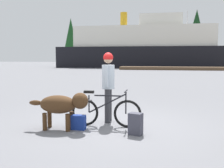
% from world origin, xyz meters
% --- Properties ---
extents(ground_plane, '(160.00, 160.00, 0.00)m').
position_xyz_m(ground_plane, '(0.00, 0.00, 0.00)').
color(ground_plane, slate).
extents(bicycle, '(1.70, 0.44, 0.89)m').
position_xyz_m(bicycle, '(-0.12, -0.15, 0.37)').
color(bicycle, black).
rests_on(bicycle, ground_plane).
extents(person_cyclist, '(0.32, 0.53, 1.78)m').
position_xyz_m(person_cyclist, '(-0.14, 0.33, 1.08)').
color(person_cyclist, '#333338').
rests_on(person_cyclist, ground_plane).
extents(dog, '(1.42, 0.49, 0.87)m').
position_xyz_m(dog, '(-1.04, -0.58, 0.58)').
color(dog, '#472D19').
rests_on(dog, ground_plane).
extents(backpack, '(0.33, 0.28, 0.47)m').
position_xyz_m(backpack, '(0.65, -0.69, 0.24)').
color(backpack, '#3F3F4C').
rests_on(backpack, ground_plane).
extents(handbag_pannier, '(0.33, 0.19, 0.33)m').
position_xyz_m(handbag_pannier, '(-0.68, -0.51, 0.17)').
color(handbag_pannier, navy).
rests_on(handbag_pannier, ground_plane).
extents(dock_pier, '(19.24, 2.14, 0.40)m').
position_xyz_m(dock_pier, '(5.52, 29.16, 0.20)').
color(dock_pier, brown).
rests_on(dock_pier, ground_plane).
extents(ferry_boat, '(26.81, 7.89, 8.84)m').
position_xyz_m(ferry_boat, '(-1.45, 37.25, 3.12)').
color(ferry_boat, black).
rests_on(ferry_boat, ground_plane).
extents(sailboat_moored, '(8.58, 2.40, 9.11)m').
position_xyz_m(sailboat_moored, '(5.35, 39.05, 0.49)').
color(sailboat_moored, navy).
rests_on(sailboat_moored, ground_plane).
extents(pine_tree_far_left, '(3.35, 3.35, 10.54)m').
position_xyz_m(pine_tree_far_left, '(-19.20, 53.00, 6.59)').
color(pine_tree_far_left, '#4C331E').
rests_on(pine_tree_far_left, ground_plane).
extents(pine_tree_center, '(3.16, 3.16, 9.62)m').
position_xyz_m(pine_tree_center, '(-2.90, 51.37, 6.31)').
color(pine_tree_center, '#4C331E').
rests_on(pine_tree_center, ground_plane).
extents(pine_tree_far_right, '(4.29, 4.29, 11.82)m').
position_xyz_m(pine_tree_far_right, '(8.74, 54.27, 7.61)').
color(pine_tree_far_right, '#4C331E').
rests_on(pine_tree_far_right, ground_plane).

